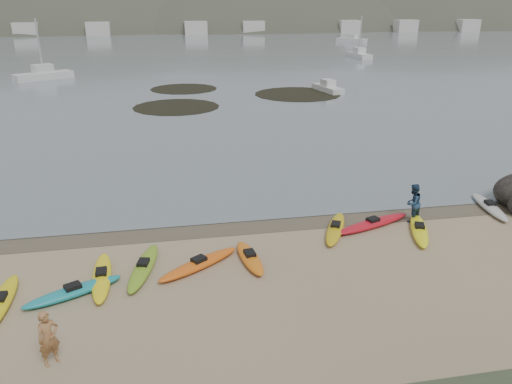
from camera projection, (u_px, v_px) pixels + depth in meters
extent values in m
plane|color=tan|center=(256.00, 221.00, 23.94)|extent=(600.00, 600.00, 0.00)
plane|color=brown|center=(257.00, 224.00, 23.67)|extent=(60.00, 60.00, 0.00)
plane|color=slate|center=(164.00, 19.00, 299.33)|extent=(1200.00, 1200.00, 0.00)
ellipsoid|color=red|center=(373.00, 224.00, 23.28)|extent=(4.39, 2.23, 0.34)
ellipsoid|color=yellow|center=(1.00, 302.00, 17.18)|extent=(0.70, 3.77, 0.34)
ellipsoid|color=orange|center=(199.00, 264.00, 19.69)|extent=(3.59, 2.76, 0.34)
ellipsoid|color=yellow|center=(102.00, 277.00, 18.78)|extent=(0.88, 3.83, 0.34)
ellipsoid|color=#7CAD22|center=(144.00, 267.00, 19.45)|extent=(1.55, 3.90, 0.34)
ellipsoid|color=beige|center=(489.00, 207.00, 25.18)|extent=(1.31, 3.79, 0.34)
ellipsoid|color=gold|center=(335.00, 229.00, 22.76)|extent=(2.27, 3.61, 0.34)
ellipsoid|color=teal|center=(73.00, 292.00, 17.82)|extent=(3.51, 2.23, 0.34)
ellipsoid|color=#FEF815|center=(419.00, 230.00, 22.64)|extent=(2.01, 3.69, 0.34)
ellipsoid|color=orange|center=(250.00, 258.00, 20.17)|extent=(1.04, 3.03, 0.34)
imported|color=#AD7545|center=(48.00, 338.00, 14.26)|extent=(0.76, 0.71, 1.74)
imported|color=navy|center=(413.00, 203.00, 23.62)|extent=(1.15, 1.08, 1.87)
cylinder|color=black|center=(176.00, 107.00, 49.62)|extent=(8.56, 8.56, 0.04)
cylinder|color=black|center=(297.00, 94.00, 56.43)|extent=(9.71, 9.71, 0.04)
cylinder|color=black|center=(184.00, 89.00, 59.87)|extent=(7.94, 7.94, 0.04)
cube|color=silver|center=(44.00, 76.00, 66.98)|extent=(7.50, 6.11, 1.07)
cube|color=silver|center=(328.00, 89.00, 57.98)|extent=(2.40, 5.55, 0.75)
cube|color=silver|center=(359.00, 55.00, 92.36)|extent=(2.43, 7.38, 1.02)
cube|color=silver|center=(351.00, 40.00, 128.07)|extent=(6.83, 7.48, 1.11)
ellipsoid|color=#384235|center=(59.00, 75.00, 201.68)|extent=(220.00, 120.00, 80.00)
ellipsoid|color=#384235|center=(255.00, 65.00, 209.82)|extent=(200.00, 110.00, 68.00)
ellipsoid|color=#384235|center=(429.00, 63.00, 234.21)|extent=(230.00, 130.00, 76.00)
cube|color=beige|center=(29.00, 29.00, 149.14)|extent=(7.00, 5.00, 4.00)
cube|color=beige|center=(112.00, 29.00, 153.25)|extent=(7.00, 5.00, 4.00)
cube|color=beige|center=(191.00, 28.00, 157.36)|extent=(7.00, 5.00, 4.00)
cube|color=beige|center=(265.00, 27.00, 161.47)|extent=(7.00, 5.00, 4.00)
cube|color=beige|center=(336.00, 27.00, 165.58)|extent=(7.00, 5.00, 4.00)
cube|color=beige|center=(403.00, 26.00, 169.69)|extent=(7.00, 5.00, 4.00)
cube|color=beige|center=(467.00, 25.00, 173.80)|extent=(7.00, 5.00, 4.00)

